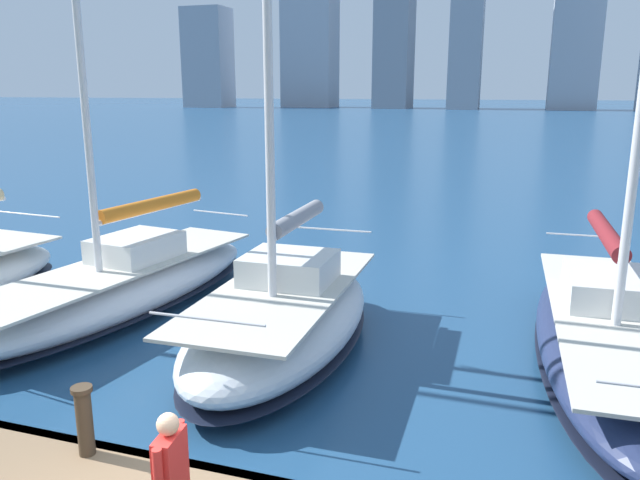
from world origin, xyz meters
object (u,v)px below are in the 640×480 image
(sailboat_maroon, at_px, (607,333))
(sailboat_grey, at_px, (283,315))
(sailboat_orange, at_px, (124,283))
(mooring_post, at_px, (84,419))
(person_red_shirt, at_px, (171,475))

(sailboat_maroon, height_order, sailboat_grey, sailboat_maroon)
(sailboat_grey, height_order, sailboat_orange, sailboat_grey)
(sailboat_maroon, height_order, sailboat_orange, sailboat_maroon)
(sailboat_orange, relative_size, mooring_post, 12.70)
(sailboat_maroon, distance_m, mooring_post, 8.97)
(sailboat_maroon, relative_size, mooring_post, 13.74)
(sailboat_orange, relative_size, person_red_shirt, 7.36)
(sailboat_maroon, distance_m, person_red_shirt, 8.69)
(sailboat_orange, bearing_deg, sailboat_maroon, -179.20)
(sailboat_maroon, relative_size, sailboat_grey, 1.03)
(sailboat_orange, bearing_deg, person_red_shirt, 128.15)
(sailboat_orange, bearing_deg, sailboat_grey, 166.60)
(sailboat_grey, distance_m, mooring_post, 4.96)
(sailboat_maroon, distance_m, sailboat_grey, 6.00)
(sailboat_grey, xyz_separation_m, person_red_shirt, (-1.31, 6.16, 0.78))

